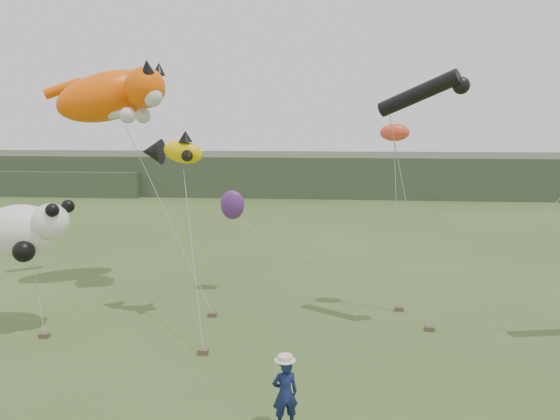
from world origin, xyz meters
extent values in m
plane|color=#385123|center=(0.00, 0.00, 0.00)|extent=(120.00, 120.00, 0.00)
cube|color=#2D3D28|center=(0.00, 45.00, 2.00)|extent=(90.00, 12.00, 4.00)
cube|color=#2D3D28|center=(-30.00, 42.00, 1.25)|extent=(25.00, 8.00, 2.50)
imported|color=#131D47|center=(0.26, -0.84, 0.87)|extent=(0.74, 0.60, 1.75)
cube|color=brown|center=(-3.14, 6.50, 0.08)|extent=(0.32, 0.25, 0.16)
cube|color=brown|center=(-2.70, 3.12, 0.08)|extent=(0.32, 0.25, 0.16)
cube|color=brown|center=(4.85, 5.81, 0.08)|extent=(0.32, 0.25, 0.16)
cube|color=brown|center=(-8.45, 3.96, 0.08)|extent=(0.32, 0.25, 0.16)
cube|color=brown|center=(4.03, 7.82, 0.08)|extent=(0.32, 0.25, 0.16)
ellipsoid|color=#F75703|center=(-8.44, 10.63, 8.47)|extent=(5.37, 4.34, 3.18)
sphere|color=#F75703|center=(-6.52, 9.67, 8.75)|extent=(1.73, 1.73, 1.73)
cone|color=black|center=(-6.23, 9.19, 9.57)|extent=(0.54, 0.66, 0.65)
cone|color=black|center=(-6.04, 10.15, 9.57)|extent=(0.54, 0.62, 0.61)
sphere|color=silver|center=(-6.14, 9.39, 8.37)|extent=(0.86, 0.86, 0.86)
ellipsoid|color=silver|center=(-8.25, 10.35, 7.70)|extent=(1.69, 0.84, 0.53)
sphere|color=silver|center=(-7.10, 9.10, 7.60)|extent=(0.67, 0.67, 0.67)
sphere|color=silver|center=(-6.90, 10.44, 7.60)|extent=(0.67, 0.67, 0.67)
cylinder|color=#F75703|center=(-10.94, 11.40, 8.85)|extent=(1.79, 1.31, 1.04)
ellipsoid|color=#F0C200|center=(-4.10, 6.51, 6.23)|extent=(1.61, 0.67, 1.04)
cone|color=black|center=(-5.36, 6.83, 6.23)|extent=(0.76, 0.97, 0.95)
cone|color=black|center=(-3.99, 6.51, 6.81)|extent=(0.53, 0.53, 0.42)
cone|color=black|center=(-3.78, 5.99, 6.13)|extent=(0.56, 0.59, 0.42)
cone|color=black|center=(-3.78, 7.04, 6.13)|extent=(0.56, 0.59, 0.42)
cylinder|color=black|center=(4.26, 6.53, 8.29)|extent=(2.81, 1.93, 1.58)
sphere|color=black|center=(5.58, 6.06, 8.52)|extent=(0.58, 0.58, 0.58)
ellipsoid|color=white|center=(-9.60, 4.99, 3.50)|extent=(2.85, 1.90, 1.90)
sphere|color=white|center=(-8.34, 4.68, 3.92)|extent=(1.27, 1.27, 1.27)
sphere|color=black|center=(-8.02, 4.26, 4.40)|extent=(0.46, 0.46, 0.46)
sphere|color=black|center=(-7.92, 5.15, 4.40)|extent=(0.46, 0.46, 0.46)
sphere|color=black|center=(-9.08, 4.15, 2.97)|extent=(0.74, 0.74, 0.74)
sphere|color=black|center=(-10.45, 5.31, 3.08)|extent=(0.74, 0.74, 0.74)
ellipsoid|color=#FB452D|center=(3.68, 8.15, 6.93)|extent=(1.12, 0.66, 0.66)
ellipsoid|color=#53246D|center=(-2.90, 9.79, 3.82)|extent=(1.02, 0.68, 1.25)
camera|label=1|loc=(1.26, -13.03, 7.30)|focal=35.00mm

